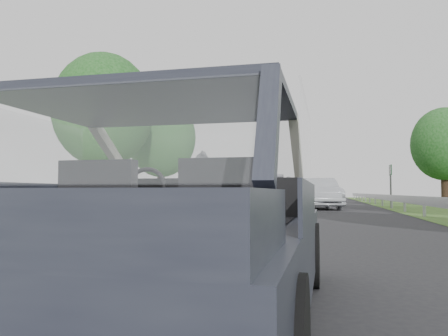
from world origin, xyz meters
The scene contains 12 objects.
ground centered at (0.00, 0.00, 0.00)m, with size 140.00×140.00×0.00m, color black.
subject_car centered at (0.00, 0.00, 0.72)m, with size 1.80×4.00×1.45m, color #1E202B.
dashboard centered at (0.00, 0.62, 0.85)m, with size 1.58×0.45×0.30m, color black.
driver_seat centered at (-0.40, -0.29, 0.88)m, with size 0.50×0.72×0.42m, color black.
passenger_seat centered at (0.40, -0.29, 0.88)m, with size 0.50×0.72×0.42m, color black.
steering_wheel centered at (-0.40, 0.33, 0.92)m, with size 0.36×0.36×0.04m, color black.
cat centered at (0.23, 0.62, 1.08)m, with size 0.54×0.17×0.24m, color gray.
other_car centered at (0.60, 20.57, 0.81)m, with size 1.95×4.95×1.63m, color #9FA3A9.
highway_sign centered at (4.51, 22.93, 1.20)m, with size 0.10×0.96×2.40m, color #12662B.
tree_2 centered at (8.01, 25.76, 2.92)m, with size 3.86×3.86×5.84m, color #11420F, non-canonical shape.
tree_5 centered at (-10.76, 18.51, 4.11)m, with size 5.43×5.43×8.23m, color #11420F, non-canonical shape.
tree_6 centered at (-9.60, 24.15, 3.45)m, with size 4.56×4.56×6.90m, color #11420F, non-canonical shape.
Camera 1 is at (1.00, -2.89, 0.89)m, focal length 35.00 mm.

